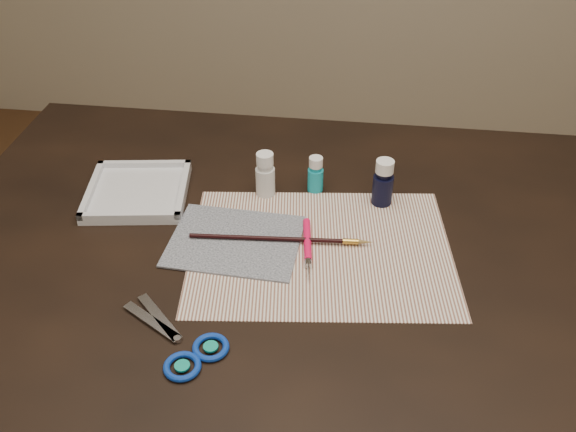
# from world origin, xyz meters

# --- Properties ---
(table) EXTENTS (1.30, 0.90, 0.75)m
(table) POSITION_xyz_m (0.00, 0.00, 0.38)
(table) COLOR black
(table) RESTS_ON ground
(paper) EXTENTS (0.49, 0.40, 0.00)m
(paper) POSITION_xyz_m (0.06, -0.03, 0.75)
(paper) COLOR white
(paper) RESTS_ON table
(canvas) EXTENTS (0.24, 0.19, 0.00)m
(canvas) POSITION_xyz_m (-0.09, -0.02, 0.75)
(canvas) COLOR black
(canvas) RESTS_ON paper
(paint_bottle_white) EXTENTS (0.04, 0.04, 0.09)m
(paint_bottle_white) POSITION_xyz_m (-0.06, 0.13, 0.80)
(paint_bottle_white) COLOR silver
(paint_bottle_white) RESTS_ON table
(paint_bottle_cyan) EXTENTS (0.04, 0.04, 0.07)m
(paint_bottle_cyan) POSITION_xyz_m (0.03, 0.16, 0.79)
(paint_bottle_cyan) COLOR #1398AD
(paint_bottle_cyan) RESTS_ON table
(paint_bottle_navy) EXTENTS (0.04, 0.04, 0.09)m
(paint_bottle_navy) POSITION_xyz_m (0.16, 0.13, 0.80)
(paint_bottle_navy) COLOR black
(paint_bottle_navy) RESTS_ON table
(paintbrush) EXTENTS (0.33, 0.03, 0.01)m
(paintbrush) POSITION_xyz_m (-0.01, -0.02, 0.76)
(paintbrush) COLOR black
(paintbrush) RESTS_ON canvas
(craft_knife) EXTENTS (0.03, 0.16, 0.01)m
(craft_knife) POSITION_xyz_m (0.04, -0.04, 0.76)
(craft_knife) COLOR #F00E4C
(craft_knife) RESTS_ON paper
(scissors) EXTENTS (0.24, 0.20, 0.01)m
(scissors) POSITION_xyz_m (-0.15, -0.26, 0.76)
(scissors) COLOR silver
(scissors) RESTS_ON table
(palette_tray) EXTENTS (0.22, 0.22, 0.02)m
(palette_tray) POSITION_xyz_m (-0.31, 0.09, 0.76)
(palette_tray) COLOR silver
(palette_tray) RESTS_ON table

